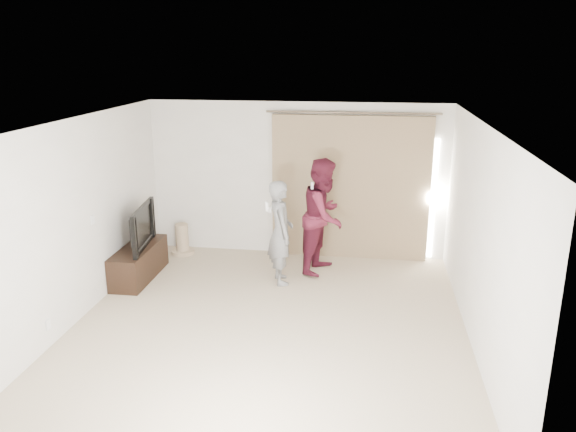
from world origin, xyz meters
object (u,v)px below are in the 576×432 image
object	(u,v)px
tv	(136,227)
person_woman	(324,216)
tv_console	(139,262)
person_man	(281,232)

from	to	relation	value
tv	person_woman	distance (m)	2.89
tv_console	person_man	world-z (taller)	person_man
tv	tv_console	bearing A→B (deg)	-0.00
tv	person_woman	world-z (taller)	person_woman
tv_console	person_woman	world-z (taller)	person_woman
tv_console	person_man	size ratio (longest dim) A/B	0.83
person_woman	tv	bearing A→B (deg)	-165.42
person_man	person_woman	world-z (taller)	person_woman
tv_console	person_woman	xyz separation A→B (m)	(2.79, 0.73, 0.66)
tv_console	person_woman	distance (m)	2.96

